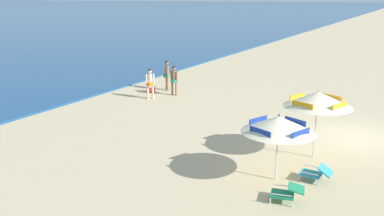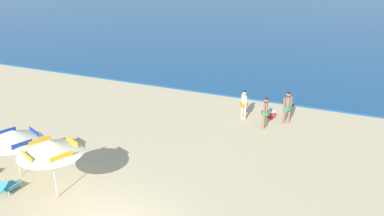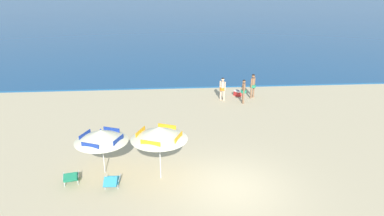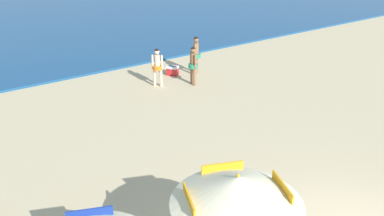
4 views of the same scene
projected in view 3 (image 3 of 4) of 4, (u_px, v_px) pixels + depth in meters
name	position (u px, v px, depth m)	size (l,w,h in m)	color
ground_plane	(233.00, 188.00, 12.46)	(800.00, 800.00, 0.00)	tan
beach_umbrella_striped_main	(101.00, 136.00, 12.90)	(2.63, 2.63, 2.00)	silver
beach_umbrella_striped_second	(159.00, 133.00, 12.44)	(3.13, 3.13, 2.31)	silver
lounge_chair_under_umbrella	(112.00, 181.00, 12.45)	(0.60, 0.91, 0.52)	teal
lounge_chair_beside_umbrella	(71.00, 177.00, 12.68)	(0.70, 0.94, 0.49)	#1E7F56
person_standing_near_shore	(244.00, 90.00, 21.33)	(0.39, 0.47, 1.60)	#8C6042
person_standing_beside	(223.00, 87.00, 21.88)	(0.39, 0.39, 1.58)	beige
person_wading_in	(253.00, 84.00, 22.32)	(0.41, 0.41, 1.69)	#8C6042
cooler_box	(238.00, 93.00, 22.98)	(0.57, 0.61, 0.43)	red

